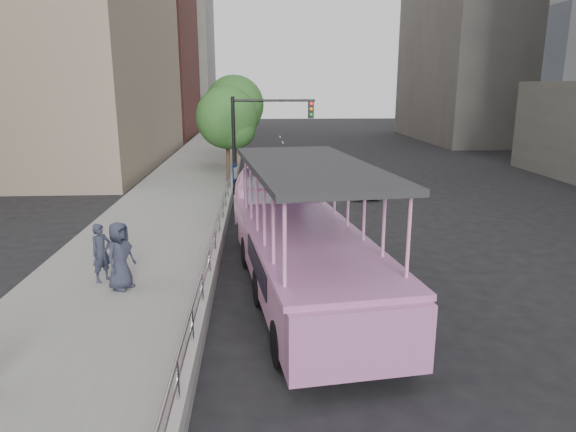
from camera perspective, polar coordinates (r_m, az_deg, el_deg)
name	(u,v)px	position (r m, az deg, el deg)	size (l,w,h in m)	color
ground	(320,291)	(14.85, 3.59, -8.33)	(160.00, 160.00, 0.00)	black
sidewalk	(172,208)	(24.57, -12.78, 0.84)	(5.50, 80.00, 0.30)	gray
kerb_wall	(215,255)	(16.51, -8.09, -4.32)	(0.24, 30.00, 0.36)	#ABACA6
guardrail	(215,235)	(16.31, -8.17, -2.11)	(0.07, 22.00, 0.71)	silver
duck_boat	(297,238)	(14.86, 0.96, -2.49)	(4.19, 11.75, 3.82)	black
car	(360,183)	(27.74, 7.97, 3.64)	(1.55, 3.85, 1.31)	silver
pedestrian_near	(101,253)	(15.40, -20.04, -3.86)	(0.61, 0.40, 1.68)	#2A2D3D
pedestrian_far	(120,256)	(14.63, -18.16, -4.22)	(0.92, 0.60, 1.88)	#2A2D3D
parking_sign	(235,184)	(22.45, -5.91, 3.55)	(0.17, 0.53, 2.44)	black
traffic_signal	(257,131)	(26.20, -3.44, 9.41)	(4.20, 0.32, 5.20)	black
street_tree_near	(229,120)	(29.63, -6.61, 10.52)	(3.52, 3.52, 5.72)	#39291A
street_tree_far	(236,107)	(35.58, -5.81, 11.93)	(3.97, 3.97, 6.45)	#39291A
midrise_brick	(108,18)	(64.13, -19.39, 20.03)	(18.00, 16.00, 26.00)	brown
midrise_stone_b	(155,55)	(79.02, -14.55, 16.93)	(16.00, 14.00, 20.00)	slate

